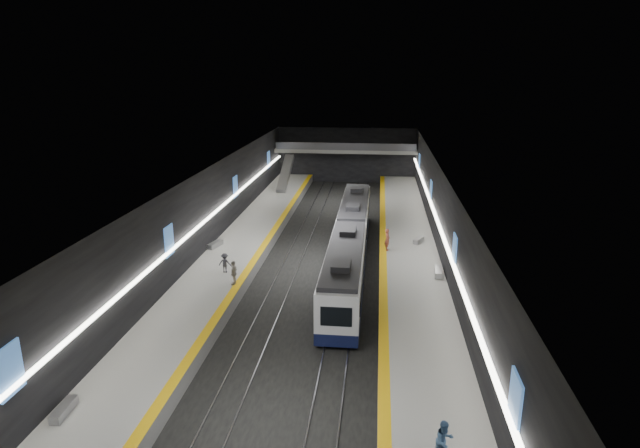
# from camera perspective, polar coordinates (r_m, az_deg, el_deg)

# --- Properties ---
(ground) EXTENTS (70.00, 70.00, 0.00)m
(ground) POSITION_cam_1_polar(r_m,az_deg,el_deg) (45.83, 0.04, -4.47)
(ground) COLOR black
(ground) RESTS_ON ground
(ceiling) EXTENTS (20.00, 70.00, 0.04)m
(ceiling) POSITION_cam_1_polar(r_m,az_deg,el_deg) (43.63, 0.04, 5.40)
(ceiling) COLOR beige
(ceiling) RESTS_ON wall_left
(wall_left) EXTENTS (0.04, 70.00, 8.00)m
(wall_left) POSITION_cam_1_polar(r_m,az_deg,el_deg) (46.69, -12.25, 0.70)
(wall_left) COLOR black
(wall_left) RESTS_ON ground
(wall_right) EXTENTS (0.04, 70.00, 8.00)m
(wall_right) POSITION_cam_1_polar(r_m,az_deg,el_deg) (44.64, 12.91, -0.06)
(wall_right) COLOR black
(wall_right) RESTS_ON ground
(wall_back) EXTENTS (20.00, 0.04, 8.00)m
(wall_back) POSITION_cam_1_polar(r_m,az_deg,el_deg) (78.69, 2.85, 7.33)
(wall_back) COLOR black
(wall_back) RESTS_ON ground
(platform_left) EXTENTS (5.00, 70.00, 1.00)m
(platform_left) POSITION_cam_1_polar(r_m,az_deg,el_deg) (47.02, -9.10, -3.49)
(platform_left) COLOR slate
(platform_left) RESTS_ON ground
(tile_surface_left) EXTENTS (5.00, 70.00, 0.02)m
(tile_surface_left) POSITION_cam_1_polar(r_m,az_deg,el_deg) (46.85, -9.13, -2.90)
(tile_surface_left) COLOR #A2A29D
(tile_surface_left) RESTS_ON platform_left
(tactile_strip_left) EXTENTS (0.60, 70.00, 0.02)m
(tactile_strip_left) POSITION_cam_1_polar(r_m,az_deg,el_deg) (46.32, -6.50, -3.01)
(tactile_strip_left) COLOR yellow
(tactile_strip_left) RESTS_ON platform_left
(platform_right) EXTENTS (5.00, 70.00, 1.00)m
(platform_right) POSITION_cam_1_polar(r_m,az_deg,el_deg) (45.50, 9.50, -4.19)
(platform_right) COLOR slate
(platform_right) RESTS_ON ground
(tile_surface_right) EXTENTS (5.00, 70.00, 0.02)m
(tile_surface_right) POSITION_cam_1_polar(r_m,az_deg,el_deg) (45.33, 9.53, -3.59)
(tile_surface_right) COLOR #A2A29D
(tile_surface_right) RESTS_ON platform_right
(tactile_strip_right) EXTENTS (0.60, 70.00, 0.02)m
(tactile_strip_right) POSITION_cam_1_polar(r_m,az_deg,el_deg) (45.24, 6.74, -3.50)
(tactile_strip_right) COLOR yellow
(tactile_strip_right) RESTS_ON platform_right
(rails) EXTENTS (6.52, 70.00, 0.12)m
(rails) POSITION_cam_1_polar(r_m,az_deg,el_deg) (45.81, 0.04, -4.40)
(rails) COLOR gray
(rails) RESTS_ON ground
(train) EXTENTS (2.69, 30.05, 3.60)m
(train) POSITION_cam_1_polar(r_m,az_deg,el_deg) (45.54, 3.26, -1.71)
(train) COLOR #0E1436
(train) RESTS_ON ground
(ad_posters) EXTENTS (19.94, 53.50, 2.20)m
(ad_posters) POSITION_cam_1_polar(r_m,az_deg,el_deg) (45.39, 0.18, 1.29)
(ad_posters) COLOR #3866A9
(ad_posters) RESTS_ON wall_left
(cove_light_left) EXTENTS (0.25, 68.60, 0.12)m
(cove_light_left) POSITION_cam_1_polar(r_m,az_deg,el_deg) (46.68, -12.00, 0.46)
(cove_light_left) COLOR white
(cove_light_left) RESTS_ON wall_left
(cove_light_right) EXTENTS (0.25, 68.60, 0.12)m
(cove_light_right) POSITION_cam_1_polar(r_m,az_deg,el_deg) (44.67, 12.64, -0.30)
(cove_light_right) COLOR white
(cove_light_right) RESTS_ON wall_right
(mezzanine_bridge) EXTENTS (20.00, 3.00, 1.50)m
(mezzanine_bridge) POSITION_cam_1_polar(r_m,az_deg,el_deg) (76.49, 2.76, 7.86)
(mezzanine_bridge) COLOR gray
(mezzanine_bridge) RESTS_ON wall_left
(escalator) EXTENTS (1.20, 7.50, 3.92)m
(escalator) POSITION_cam_1_polar(r_m,az_deg,el_deg) (70.93, -3.71, 5.42)
(escalator) COLOR #99999E
(escalator) RESTS_ON platform_left
(bench_left_near) EXTENTS (0.59, 1.80, 0.44)m
(bench_left_near) POSITION_cam_1_polar(r_m,az_deg,el_deg) (28.44, -25.64, -17.44)
(bench_left_near) COLOR #99999E
(bench_left_near) RESTS_ON platform_left
(bench_left_far) EXTENTS (1.02, 1.98, 0.47)m
(bench_left_far) POSITION_cam_1_polar(r_m,az_deg,el_deg) (48.24, -11.12, -2.16)
(bench_left_far) COLOR #99999E
(bench_left_far) RESTS_ON platform_left
(bench_right_near) EXTENTS (0.71, 2.01, 0.48)m
(bench_right_near) POSITION_cam_1_polar(r_m,az_deg,el_deg) (42.03, 12.52, -5.04)
(bench_right_near) COLOR #99999E
(bench_right_near) RESTS_ON platform_right
(bench_right_far) EXTENTS (1.11, 1.72, 0.41)m
(bench_right_far) POSITION_cam_1_polar(r_m,az_deg,el_deg) (49.46, 10.46, -1.70)
(bench_right_far) COLOR #99999E
(bench_right_far) RESTS_ON platform_right
(passenger_right_a) EXTENTS (0.55, 0.76, 1.93)m
(passenger_right_a) POSITION_cam_1_polar(r_m,az_deg,el_deg) (46.63, 7.19, -1.68)
(passenger_right_a) COLOR #B35442
(passenger_right_a) RESTS_ON platform_right
(passenger_right_b) EXTENTS (1.10, 1.04, 1.79)m
(passenger_right_b) POSITION_cam_1_polar(r_m,az_deg,el_deg) (23.63, 13.10, -21.65)
(passenger_right_b) COLOR #4A71A2
(passenger_right_b) RESTS_ON platform_right
(passenger_left_a) EXTENTS (0.50, 1.09, 1.82)m
(passenger_left_a) POSITION_cam_1_polar(r_m,az_deg,el_deg) (39.59, -9.17, -5.17)
(passenger_left_a) COLOR beige
(passenger_left_a) RESTS_ON platform_left
(passenger_left_b) EXTENTS (1.02, 0.61, 1.55)m
(passenger_left_b) POSITION_cam_1_polar(r_m,az_deg,el_deg) (42.00, -10.11, -4.13)
(passenger_left_b) COLOR #3A3940
(passenger_left_b) RESTS_ON platform_left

